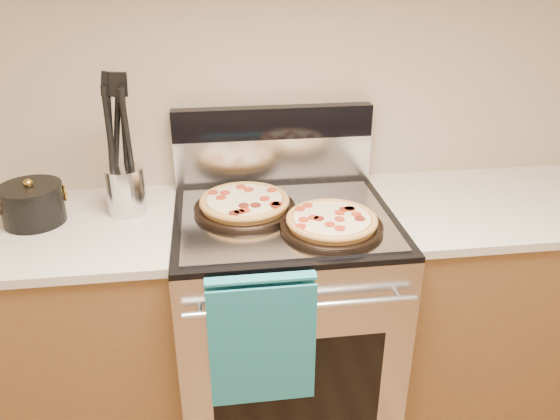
{
  "coord_description": "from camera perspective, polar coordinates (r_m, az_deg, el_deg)",
  "views": [
    {
      "loc": [
        -0.24,
        -0.03,
        1.75
      ],
      "look_at": [
        -0.03,
        1.55,
        0.99
      ],
      "focal_mm": 35.0,
      "sensor_mm": 36.0,
      "label": 1
    }
  ],
  "objects": [
    {
      "name": "cooktop",
      "position": [
        1.89,
        0.44,
        -0.81
      ],
      "size": [
        0.76,
        0.68,
        0.02
      ],
      "primitive_type": "cube",
      "color": "black",
      "rests_on": "range_body"
    },
    {
      "name": "backsplash_lower",
      "position": [
        2.14,
        -0.72,
        5.28
      ],
      "size": [
        0.76,
        0.06,
        0.18
      ],
      "primitive_type": "cube",
      "color": "silver",
      "rests_on": "cooktop"
    },
    {
      "name": "countertop_right",
      "position": [
        2.22,
        23.49,
        0.6
      ],
      "size": [
        1.02,
        0.64,
        0.03
      ],
      "primitive_type": "cube",
      "color": "beige",
      "rests_on": "cabinet_right"
    },
    {
      "name": "cabinet_right",
      "position": [
        2.43,
        21.61,
        -9.17
      ],
      "size": [
        1.0,
        0.62,
        0.88
      ],
      "primitive_type": "cube",
      "color": "brown",
      "rests_on": "ground"
    },
    {
      "name": "utensil_crock",
      "position": [
        1.97,
        -15.82,
        2.01
      ],
      "size": [
        0.18,
        0.18,
        0.17
      ],
      "primitive_type": "cylinder",
      "rotation": [
        0.0,
        0.0,
        -0.4
      ],
      "color": "silver",
      "rests_on": "countertop_left"
    },
    {
      "name": "wall_back",
      "position": [
        2.08,
        -0.91,
        14.47
      ],
      "size": [
        4.0,
        0.0,
        4.0
      ],
      "primitive_type": "plane",
      "rotation": [
        1.57,
        0.0,
        0.0
      ],
      "color": "tan",
      "rests_on": "ground"
    },
    {
      "name": "oven_handle",
      "position": [
        1.63,
        2.3,
        -10.12
      ],
      "size": [
        0.7,
        0.03,
        0.03
      ],
      "primitive_type": "cylinder",
      "rotation": [
        0.0,
        1.57,
        0.0
      ],
      "color": "silver",
      "rests_on": "range_body"
    },
    {
      "name": "backsplash_upper",
      "position": [
        2.09,
        -0.74,
        9.14
      ],
      "size": [
        0.76,
        0.06,
        0.12
      ],
      "primitive_type": "cube",
      "color": "black",
      "rests_on": "backsplash_lower"
    },
    {
      "name": "dish_towel",
      "position": [
        1.68,
        -1.91,
        -13.21
      ],
      "size": [
        0.32,
        0.05,
        0.42
      ],
      "primitive_type": null,
      "color": "#1C6A8D",
      "rests_on": "oven_handle"
    },
    {
      "name": "saucepan",
      "position": [
        2.02,
        -24.41,
        0.42
      ],
      "size": [
        0.27,
        0.27,
        0.12
      ],
      "primitive_type": "cylinder",
      "rotation": [
        0.0,
        0.0,
        0.43
      ],
      "color": "black",
      "rests_on": "countertop_left"
    },
    {
      "name": "countertop_left",
      "position": [
        2.02,
        -25.33,
        -2.22
      ],
      "size": [
        1.02,
        0.64,
        0.03
      ],
      "primitive_type": "cube",
      "color": "beige",
      "rests_on": "cabinet_left"
    },
    {
      "name": "pepperoni_pizza_back",
      "position": [
        1.91,
        -3.72,
        0.64
      ],
      "size": [
        0.45,
        0.45,
        0.05
      ],
      "primitive_type": null,
      "rotation": [
        0.0,
        0.0,
        0.38
      ],
      "color": "#B37B36",
      "rests_on": "foil_sheet"
    },
    {
      "name": "range_body",
      "position": [
        2.14,
        0.4,
        -11.92
      ],
      "size": [
        0.76,
        0.68,
        0.9
      ],
      "primitive_type": "cube",
      "color": "#B7B7BC",
      "rests_on": "ground"
    },
    {
      "name": "foil_sheet",
      "position": [
        1.86,
        0.57,
        -0.86
      ],
      "size": [
        0.7,
        0.55,
        0.01
      ],
      "primitive_type": "cube",
      "color": "gray",
      "rests_on": "cooktop"
    },
    {
      "name": "pepperoni_pizza_front",
      "position": [
        1.78,
        5.42,
        -1.3
      ],
      "size": [
        0.41,
        0.41,
        0.04
      ],
      "primitive_type": null,
      "rotation": [
        0.0,
        0.0,
        -0.29
      ],
      "color": "#B37B36",
      "rests_on": "foil_sheet"
    },
    {
      "name": "cabinet_left",
      "position": [
        2.25,
        -23.13,
        -12.55
      ],
      "size": [
        1.0,
        0.62,
        0.88
      ],
      "primitive_type": "cube",
      "color": "brown",
      "rests_on": "ground"
    },
    {
      "name": "oven_window",
      "position": [
        1.89,
        1.89,
        -18.07
      ],
      "size": [
        0.56,
        0.01,
        0.4
      ],
      "primitive_type": "cube",
      "color": "black",
      "rests_on": "range_body"
    }
  ]
}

